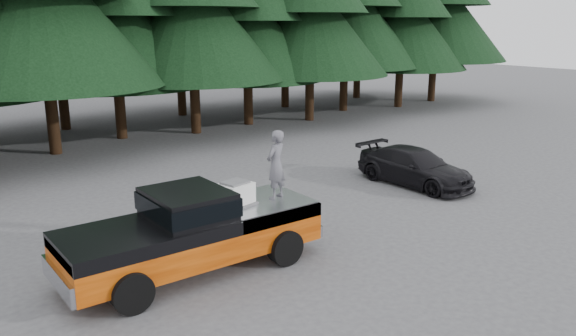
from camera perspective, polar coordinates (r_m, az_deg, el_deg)
ground at (r=13.60m, az=-1.73°, el=-9.12°), size 120.00×120.00×0.00m
pickup_truck at (r=12.88m, az=-9.58°, el=-7.54°), size 6.00×2.04×1.33m
truck_cab at (r=12.51m, az=-10.17°, el=-3.56°), size 1.66×1.90×0.59m
air_compressor at (r=13.10m, az=-5.38°, el=-2.72°), size 0.87×0.77×0.51m
man_on_bed at (r=13.42m, az=-1.24°, el=0.34°), size 0.72×0.61×1.68m
parked_car at (r=19.83m, az=12.77°, el=0.11°), size 1.93×4.39×1.25m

